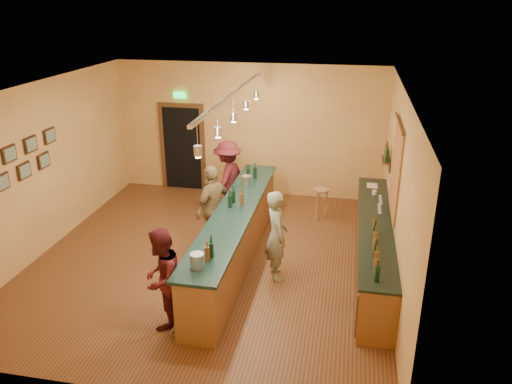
% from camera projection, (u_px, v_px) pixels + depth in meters
% --- Properties ---
extents(floor, '(7.00, 7.00, 0.00)m').
position_uv_depth(floor, '(212.00, 258.00, 9.45)').
color(floor, '#5B291A').
rests_on(floor, ground).
extents(ceiling, '(6.50, 7.00, 0.02)m').
position_uv_depth(ceiling, '(205.00, 89.00, 8.27)').
color(ceiling, silver).
rests_on(ceiling, wall_back).
extents(wall_back, '(6.50, 0.02, 3.20)m').
position_uv_depth(wall_back, '(249.00, 130.00, 12.05)').
color(wall_back, '#D1854E').
rests_on(wall_back, floor).
extents(wall_front, '(6.50, 0.02, 3.20)m').
position_uv_depth(wall_front, '(123.00, 283.00, 5.67)').
color(wall_front, '#D1854E').
rests_on(wall_front, floor).
extents(wall_left, '(0.02, 7.00, 3.20)m').
position_uv_depth(wall_left, '(43.00, 168.00, 9.44)').
color(wall_left, '#D1854E').
rests_on(wall_left, floor).
extents(wall_right, '(0.02, 7.00, 3.20)m').
position_uv_depth(wall_right, '(397.00, 192.00, 8.28)').
color(wall_right, '#D1854E').
rests_on(wall_right, floor).
extents(doorway, '(1.15, 0.09, 2.48)m').
position_uv_depth(doorway, '(183.00, 146.00, 12.51)').
color(doorway, black).
rests_on(doorway, wall_back).
extents(tapestry, '(0.03, 1.40, 1.60)m').
position_uv_depth(tapestry, '(396.00, 170.00, 8.56)').
color(tapestry, '#A22029').
rests_on(tapestry, wall_right).
extents(bottle_shelf, '(0.17, 0.55, 0.54)m').
position_uv_depth(bottle_shelf, '(387.00, 155.00, 10.00)').
color(bottle_shelf, '#432D14').
rests_on(bottle_shelf, wall_right).
extents(picture_grid, '(0.06, 2.20, 0.70)m').
position_uv_depth(picture_grid, '(17.00, 163.00, 8.62)').
color(picture_grid, '#382111').
rests_on(picture_grid, wall_left).
extents(back_counter, '(0.60, 4.55, 1.27)m').
position_uv_depth(back_counter, '(374.00, 245.00, 8.90)').
color(back_counter, brown).
rests_on(back_counter, floor).
extents(tasting_bar, '(0.73, 5.10, 1.38)m').
position_uv_depth(tasting_bar, '(235.00, 232.00, 9.14)').
color(tasting_bar, brown).
rests_on(tasting_bar, floor).
extents(pendant_track, '(0.11, 4.60, 0.50)m').
position_uv_depth(pendant_track, '(233.00, 103.00, 8.27)').
color(pendant_track, silver).
rests_on(pendant_track, ceiling).
extents(bartender, '(0.59, 0.69, 1.62)m').
position_uv_depth(bartender, '(277.00, 235.00, 8.56)').
color(bartender, gray).
rests_on(bartender, floor).
extents(customer_a, '(0.63, 0.79, 1.57)m').
position_uv_depth(customer_a, '(162.00, 278.00, 7.30)').
color(customer_a, '#59191E').
rests_on(customer_a, floor).
extents(customer_b, '(0.74, 1.07, 1.69)m').
position_uv_depth(customer_b, '(213.00, 207.00, 9.58)').
color(customer_b, '#997A51').
rests_on(customer_b, floor).
extents(customer_c, '(0.85, 1.21, 1.71)m').
position_uv_depth(customer_c, '(228.00, 179.00, 11.07)').
color(customer_c, '#59191E').
rests_on(customer_c, floor).
extents(bar_stool, '(0.35, 0.35, 0.71)m').
position_uv_depth(bar_stool, '(321.00, 195.00, 10.91)').
color(bar_stool, '#905D41').
rests_on(bar_stool, floor).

